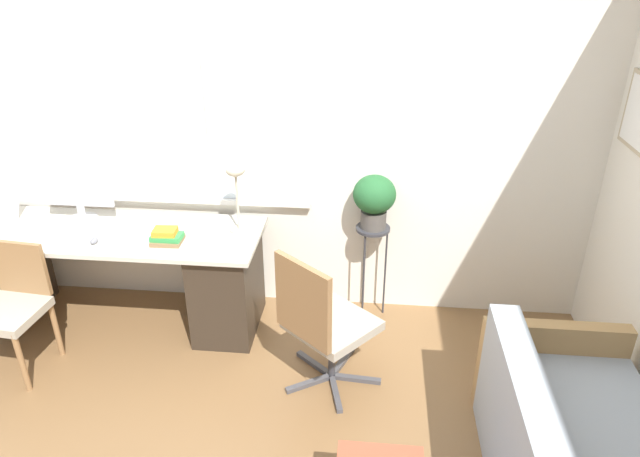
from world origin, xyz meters
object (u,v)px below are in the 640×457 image
at_px(office_chair_swivel, 323,322).
at_px(keyboard, 55,241).
at_px(mouse, 94,241).
at_px(desk_lamp, 236,181).
at_px(book_stack, 167,237).
at_px(potted_plant, 374,198).
at_px(couch_loveseat, 571,449).
at_px(monitor, 76,184).
at_px(desk_chair_wooden, 12,304).
at_px(plant_stand, 372,240).

bearing_deg(office_chair_swivel, keyboard, 29.30).
xyz_separation_m(mouse, desk_lamp, (0.90, 0.28, 0.35)).
height_order(mouse, office_chair_swivel, office_chair_swivel).
relative_size(book_stack, potted_plant, 0.52).
relative_size(mouse, office_chair_swivel, 0.08).
relative_size(keyboard, couch_loveseat, 0.31).
bearing_deg(potted_plant, mouse, -166.10).
xyz_separation_m(keyboard, potted_plant, (2.08, 0.46, 0.20)).
bearing_deg(monitor, keyboard, -93.99).
xyz_separation_m(desk_chair_wooden, office_chair_swivel, (1.97, -0.02, 0.02)).
distance_m(desk_chair_wooden, office_chair_swivel, 1.97).
bearing_deg(potted_plant, plant_stand, 0.00).
bearing_deg(mouse, keyboard, -176.73).
xyz_separation_m(keyboard, couch_loveseat, (3.09, -1.00, -0.47)).
xyz_separation_m(mouse, plant_stand, (1.82, 0.45, -0.14)).
relative_size(mouse, desk_chair_wooden, 0.09).
height_order(desk_chair_wooden, potted_plant, potted_plant).
height_order(couch_loveseat, potted_plant, potted_plant).
distance_m(desk_lamp, book_stack, 0.58).
bearing_deg(monitor, mouse, -54.05).
bearing_deg(mouse, desk_lamp, 17.22).
xyz_separation_m(keyboard, desk_lamp, (1.17, 0.30, 0.36)).
xyz_separation_m(monitor, mouse, (0.24, -0.33, -0.26)).
distance_m(couch_loveseat, plant_stand, 1.81).
xyz_separation_m(keyboard, plant_stand, (2.08, 0.46, -0.13)).
bearing_deg(couch_loveseat, plant_stand, 34.73).
bearing_deg(keyboard, monitor, 86.01).
bearing_deg(keyboard, desk_chair_wooden, -116.47).
xyz_separation_m(mouse, couch_loveseat, (2.83, -1.01, -0.48)).
bearing_deg(book_stack, monitor, 158.94).
height_order(office_chair_swivel, potted_plant, potted_plant).
xyz_separation_m(desk_chair_wooden, potted_plant, (2.25, 0.80, 0.48)).
xyz_separation_m(book_stack, potted_plant, (1.34, 0.39, 0.16)).
bearing_deg(mouse, potted_plant, 13.90).
height_order(keyboard, book_stack, book_stack).
height_order(desk_lamp, book_stack, desk_lamp).
bearing_deg(plant_stand, couch_loveseat, -55.27).
distance_m(monitor, office_chair_swivel, 1.99).
distance_m(office_chair_swivel, plant_stand, 0.87).
xyz_separation_m(monitor, desk_lamp, (1.14, -0.05, 0.09)).
bearing_deg(keyboard, couch_loveseat, -17.85).
distance_m(desk_lamp, desk_chair_wooden, 1.61).
height_order(mouse, potted_plant, potted_plant).
bearing_deg(potted_plant, book_stack, -163.72).
xyz_separation_m(couch_loveseat, potted_plant, (-1.01, 1.46, 0.67)).
relative_size(desk_lamp, desk_chair_wooden, 0.58).
relative_size(monitor, mouse, 7.10).
relative_size(monitor, couch_loveseat, 0.42).
height_order(keyboard, potted_plant, potted_plant).
height_order(keyboard, office_chair_swivel, office_chair_swivel).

